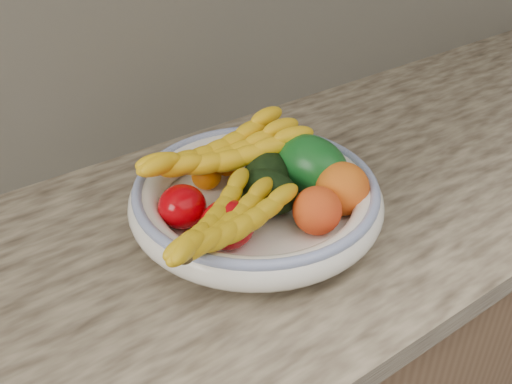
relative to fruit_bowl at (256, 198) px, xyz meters
The scene contains 12 objects.
fruit_bowl is the anchor object (origin of this frame).
clementine_back_left 0.10m from the fruit_bowl, 109.76° to the left, with size 0.05×0.05×0.05m, color orange.
clementine_back_right 0.11m from the fruit_bowl, 81.68° to the left, with size 0.05×0.05×0.04m, color #FF6C05.
tomato_left 0.12m from the fruit_bowl, 165.12° to the left, with size 0.07×0.07×0.06m, color #B20007.
tomato_near_left 0.09m from the fruit_bowl, 151.14° to the right, with size 0.08×0.08×0.07m, color #C1030A.
avocado_center 0.02m from the fruit_bowl, 48.84° to the right, with size 0.07×0.10×0.07m, color black.
avocado_right 0.04m from the fruit_bowl, 29.62° to the left, with size 0.08×0.11×0.08m, color black.
green_mango 0.10m from the fruit_bowl, ahead, with size 0.09×0.14×0.10m, color #0E4E18.
peach_front 0.11m from the fruit_bowl, 68.03° to the right, with size 0.07×0.07×0.07m, color orange.
peach_right 0.13m from the fruit_bowl, 36.91° to the right, with size 0.08×0.08×0.08m, color orange.
banana_bunch_back 0.09m from the fruit_bowl, 97.79° to the left, with size 0.30×0.11×0.09m, color yellow, non-canonical shape.
banana_bunch_front 0.13m from the fruit_bowl, 144.88° to the right, with size 0.26×0.10×0.07m, color gold, non-canonical shape.
Camera 1 is at (-0.42, 1.08, 1.45)m, focal length 40.00 mm.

